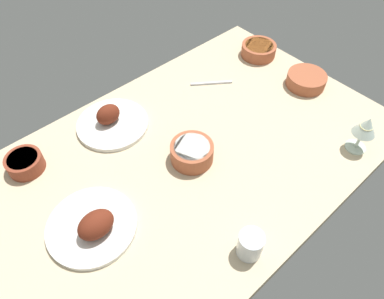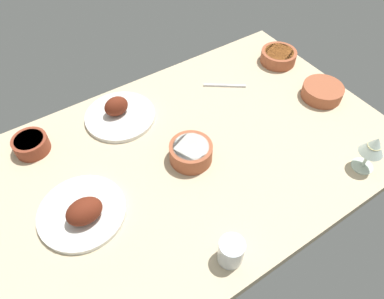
{
  "view_description": "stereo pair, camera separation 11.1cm",
  "coord_description": "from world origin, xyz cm",
  "px_view_note": "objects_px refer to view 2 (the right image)",
  "views": [
    {
      "loc": [
        -50.54,
        -56.4,
        96.41
      ],
      "look_at": [
        0.0,
        0.0,
        6.0
      ],
      "focal_mm": 32.91,
      "sensor_mm": 36.0,
      "label": 1
    },
    {
      "loc": [
        -41.78,
        -63.17,
        96.41
      ],
      "look_at": [
        0.0,
        0.0,
        6.0
      ],
      "focal_mm": 32.91,
      "sensor_mm": 36.0,
      "label": 2
    }
  ],
  "objects_px": {
    "bowl_soup": "(278,56)",
    "bowl_cream": "(191,152)",
    "bowl_onions": "(322,91)",
    "water_tumbler": "(231,251)",
    "plate_near_viewer": "(119,113)",
    "plate_far_side": "(83,212)",
    "wine_glass": "(374,147)",
    "fork_loose": "(225,86)",
    "bowl_sauce": "(31,144)"
  },
  "relations": [
    {
      "from": "bowl_soup",
      "to": "bowl_cream",
      "type": "relative_size",
      "value": 1.04
    },
    {
      "from": "plate_near_viewer",
      "to": "fork_loose",
      "type": "height_order",
      "value": "plate_near_viewer"
    },
    {
      "from": "bowl_onions",
      "to": "fork_loose",
      "type": "distance_m",
      "value": 0.38
    },
    {
      "from": "water_tumbler",
      "to": "fork_loose",
      "type": "height_order",
      "value": "water_tumbler"
    },
    {
      "from": "water_tumbler",
      "to": "bowl_onions",
      "type": "bearing_deg",
      "value": 25.09
    },
    {
      "from": "plate_near_viewer",
      "to": "fork_loose",
      "type": "relative_size",
      "value": 1.51
    },
    {
      "from": "bowl_soup",
      "to": "bowl_sauce",
      "type": "relative_size",
      "value": 1.28
    },
    {
      "from": "bowl_soup",
      "to": "fork_loose",
      "type": "relative_size",
      "value": 0.88
    },
    {
      "from": "plate_far_side",
      "to": "wine_glass",
      "type": "xyz_separation_m",
      "value": [
        0.83,
        -0.33,
        0.08
      ]
    },
    {
      "from": "bowl_onions",
      "to": "wine_glass",
      "type": "relative_size",
      "value": 1.11
    },
    {
      "from": "bowl_soup",
      "to": "wine_glass",
      "type": "xyz_separation_m",
      "value": [
        -0.16,
        -0.58,
        0.07
      ]
    },
    {
      "from": "bowl_soup",
      "to": "bowl_cream",
      "type": "bearing_deg",
      "value": -158.3
    },
    {
      "from": "bowl_onions",
      "to": "wine_glass",
      "type": "height_order",
      "value": "wine_glass"
    },
    {
      "from": "fork_loose",
      "to": "plate_far_side",
      "type": "bearing_deg",
      "value": 55.24
    },
    {
      "from": "plate_near_viewer",
      "to": "wine_glass",
      "type": "xyz_separation_m",
      "value": [
        0.56,
        -0.65,
        0.08
      ]
    },
    {
      "from": "bowl_onions",
      "to": "bowl_sauce",
      "type": "relative_size",
      "value": 1.33
    },
    {
      "from": "bowl_onions",
      "to": "bowl_soup",
      "type": "bearing_deg",
      "value": 87.4
    },
    {
      "from": "bowl_soup",
      "to": "fork_loose",
      "type": "distance_m",
      "value": 0.29
    },
    {
      "from": "plate_far_side",
      "to": "bowl_sauce",
      "type": "relative_size",
      "value": 2.23
    },
    {
      "from": "water_tumbler",
      "to": "fork_loose",
      "type": "bearing_deg",
      "value": 54.21
    },
    {
      "from": "plate_far_side",
      "to": "bowl_cream",
      "type": "xyz_separation_m",
      "value": [
        0.38,
        0.01,
        0.01
      ]
    },
    {
      "from": "plate_far_side",
      "to": "water_tumbler",
      "type": "height_order",
      "value": "plate_far_side"
    },
    {
      "from": "bowl_onions",
      "to": "wine_glass",
      "type": "bearing_deg",
      "value": -114.43
    },
    {
      "from": "bowl_onions",
      "to": "bowl_soup",
      "type": "xyz_separation_m",
      "value": [
        0.01,
        0.26,
        0.0
      ]
    },
    {
      "from": "plate_near_viewer",
      "to": "wine_glass",
      "type": "distance_m",
      "value": 0.86
    },
    {
      "from": "bowl_cream",
      "to": "wine_glass",
      "type": "distance_m",
      "value": 0.57
    },
    {
      "from": "plate_far_side",
      "to": "bowl_onions",
      "type": "height_order",
      "value": "plate_far_side"
    },
    {
      "from": "plate_far_side",
      "to": "fork_loose",
      "type": "relative_size",
      "value": 1.53
    },
    {
      "from": "wine_glass",
      "to": "water_tumbler",
      "type": "height_order",
      "value": "wine_glass"
    },
    {
      "from": "bowl_onions",
      "to": "bowl_sauce",
      "type": "xyz_separation_m",
      "value": [
        -1.02,
        0.35,
        0.0
      ]
    },
    {
      "from": "fork_loose",
      "to": "wine_glass",
      "type": "bearing_deg",
      "value": 139.02
    },
    {
      "from": "bowl_soup",
      "to": "bowl_sauce",
      "type": "bearing_deg",
      "value": 175.13
    },
    {
      "from": "bowl_onions",
      "to": "water_tumbler",
      "type": "xyz_separation_m",
      "value": [
        -0.7,
        -0.33,
        0.01
      ]
    },
    {
      "from": "plate_far_side",
      "to": "bowl_onions",
      "type": "relative_size",
      "value": 1.68
    },
    {
      "from": "plate_near_viewer",
      "to": "bowl_soup",
      "type": "relative_size",
      "value": 1.72
    },
    {
      "from": "fork_loose",
      "to": "water_tumbler",
      "type": "bearing_deg",
      "value": 90.26
    },
    {
      "from": "water_tumbler",
      "to": "wine_glass",
      "type": "bearing_deg",
      "value": 0.86
    },
    {
      "from": "plate_near_viewer",
      "to": "bowl_sauce",
      "type": "distance_m",
      "value": 0.32
    },
    {
      "from": "bowl_onions",
      "to": "fork_loose",
      "type": "relative_size",
      "value": 0.91
    },
    {
      "from": "fork_loose",
      "to": "plate_near_viewer",
      "type": "bearing_deg",
      "value": 26.48
    },
    {
      "from": "bowl_soup",
      "to": "water_tumbler",
      "type": "bearing_deg",
      "value": -140.31
    },
    {
      "from": "plate_near_viewer",
      "to": "plate_far_side",
      "type": "xyz_separation_m",
      "value": [
        -0.27,
        -0.32,
        0.0
      ]
    },
    {
      "from": "bowl_soup",
      "to": "fork_loose",
      "type": "height_order",
      "value": "bowl_soup"
    },
    {
      "from": "plate_far_side",
      "to": "wine_glass",
      "type": "distance_m",
      "value": 0.9
    },
    {
      "from": "bowl_cream",
      "to": "water_tumbler",
      "type": "distance_m",
      "value": 0.36
    },
    {
      "from": "bowl_soup",
      "to": "water_tumbler",
      "type": "distance_m",
      "value": 0.92
    },
    {
      "from": "bowl_soup",
      "to": "bowl_sauce",
      "type": "xyz_separation_m",
      "value": [
        -1.04,
        0.09,
        0.0
      ]
    },
    {
      "from": "plate_far_side",
      "to": "fork_loose",
      "type": "xyz_separation_m",
      "value": [
        0.7,
        0.24,
        -0.02
      ]
    },
    {
      "from": "bowl_cream",
      "to": "bowl_sauce",
      "type": "xyz_separation_m",
      "value": [
        -0.43,
        0.33,
        -0.01
      ]
    },
    {
      "from": "plate_near_viewer",
      "to": "plate_far_side",
      "type": "relative_size",
      "value": 0.99
    }
  ]
}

